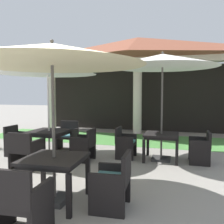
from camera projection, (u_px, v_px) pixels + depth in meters
background_pavilion at (138, 57)px, 10.72m from camera, size 9.70×3.11×4.19m
lawn_strip at (130, 139)px, 9.34m from camera, size 11.50×2.50×0.01m
patio_table_near_foreground at (54, 163)px, 3.90m from camera, size 0.98×0.98×0.74m
patio_umbrella_near_foreground at (52, 55)px, 3.77m from camera, size 2.92×2.92×2.59m
patio_chair_near_foreground_south at (19, 203)px, 2.97m from camera, size 0.67×0.60×0.91m
patio_chair_near_foreground_east at (113, 182)px, 3.71m from camera, size 0.58×0.64×0.87m
patio_table_mid_left at (161, 137)px, 6.39m from camera, size 0.89×0.89×0.71m
patio_umbrella_mid_left at (163, 61)px, 6.24m from camera, size 2.80×2.80×2.83m
patio_chair_mid_left_east at (201, 148)px, 6.15m from camera, size 0.51×0.65×0.80m
patio_chair_mid_left_west at (125, 143)px, 6.67m from camera, size 0.50×0.59×0.84m
patio_table_mid_right at (49, 134)px, 6.64m from camera, size 0.98×0.98×0.75m
patio_umbrella_mid_right at (48, 68)px, 6.50m from camera, size 2.60×2.60×2.71m
patio_chair_mid_right_north at (67, 136)px, 7.65m from camera, size 0.64×0.53×0.89m
patio_chair_mid_right_south at (26, 151)px, 5.66m from camera, size 0.61×0.56×0.88m
patio_chair_mid_right_east at (84, 146)px, 6.36m from camera, size 0.53×0.55×0.84m
patio_chair_mid_right_west at (17, 141)px, 6.95m from camera, size 0.53×0.58×0.84m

